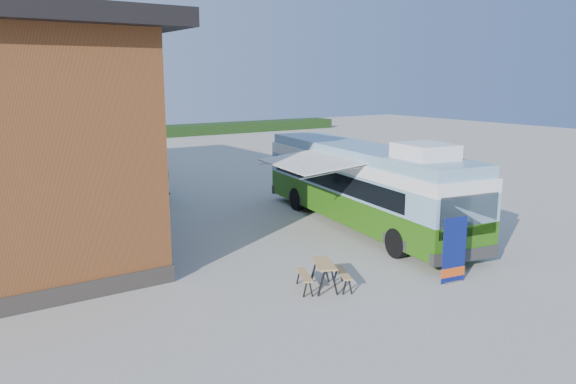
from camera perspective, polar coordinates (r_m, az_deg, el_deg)
ground at (r=19.75m, az=6.14°, el=-5.31°), size 100.00×100.00×0.00m
hedge at (r=56.43m, az=-12.78°, el=6.01°), size 40.00×3.00×1.00m
bus at (r=21.85m, az=7.59°, el=0.97°), size 4.27×12.03×3.62m
awning at (r=20.60m, az=2.80°, el=2.97°), size 3.19×4.51×0.52m
banner at (r=16.57m, az=16.50°, el=-6.26°), size 0.83×0.27×1.91m
picnic_table at (r=15.51m, az=3.66°, el=-7.86°), size 1.69×1.61×0.75m
person_a at (r=20.80m, az=-14.61°, el=-2.55°), size 0.62×0.67×1.55m
person_b at (r=28.98m, az=-12.71°, el=1.54°), size 0.99×0.97×1.61m
slurry_tanker at (r=28.29m, az=-16.37°, el=1.93°), size 3.18×5.25×2.08m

